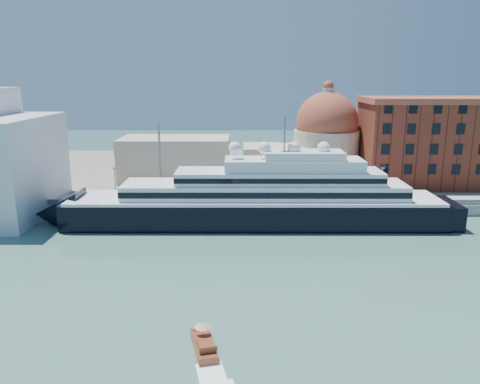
{
  "coord_description": "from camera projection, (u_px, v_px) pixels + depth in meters",
  "views": [
    {
      "loc": [
        -1.56,
        -71.48,
        30.51
      ],
      "look_at": [
        -1.81,
        18.0,
        8.3
      ],
      "focal_mm": 35.0,
      "sensor_mm": 36.0,
      "label": 1
    }
  ],
  "objects": [
    {
      "name": "ground",
      "position": [
        251.0,
        267.0,
        76.72
      ],
      "size": [
        400.0,
        400.0,
        0.0
      ],
      "primitive_type": "plane",
      "color": "#355B52",
      "rests_on": "ground"
    },
    {
      "name": "quay",
      "position": [
        248.0,
        205.0,
        109.42
      ],
      "size": [
        180.0,
        10.0,
        2.5
      ],
      "primitive_type": "cube",
      "color": "gray",
      "rests_on": "ground"
    },
    {
      "name": "land",
      "position": [
        246.0,
        171.0,
        149.27
      ],
      "size": [
        260.0,
        72.0,
        2.0
      ],
      "primitive_type": "cube",
      "color": "slate",
      "rests_on": "ground"
    },
    {
      "name": "quay_fence",
      "position": [
        248.0,
        202.0,
        104.61
      ],
      "size": [
        180.0,
        0.1,
        1.2
      ],
      "primitive_type": "cube",
      "color": "slate",
      "rests_on": "quay"
    },
    {
      "name": "superyacht",
      "position": [
        243.0,
        204.0,
        97.94
      ],
      "size": [
        88.54,
        12.27,
        26.46
      ],
      "color": "black",
      "rests_on": "ground"
    },
    {
      "name": "service_barge",
      "position": [
        100.0,
        222.0,
        98.56
      ],
      "size": [
        11.56,
        4.98,
        2.52
      ],
      "rotation": [
        0.0,
        0.0,
        -0.11
      ],
      "color": "white",
      "rests_on": "ground"
    },
    {
      "name": "water_taxi",
      "position": [
        204.0,
        344.0,
        53.39
      ],
      "size": [
        3.74,
        6.95,
        3.14
      ],
      "rotation": [
        0.0,
        0.0,
        0.25
      ],
      "color": "maroon",
      "rests_on": "ground"
    },
    {
      "name": "warehouse",
      "position": [
        443.0,
        141.0,
        123.73
      ],
      "size": [
        43.0,
        19.0,
        23.25
      ],
      "color": "maroon",
      "rests_on": "land"
    },
    {
      "name": "church",
      "position": [
        270.0,
        149.0,
        130.1
      ],
      "size": [
        66.0,
        18.0,
        25.5
      ],
      "color": "beige",
      "rests_on": "land"
    },
    {
      "name": "lamp_posts",
      "position": [
        192.0,
        170.0,
        105.7
      ],
      "size": [
        120.8,
        2.4,
        18.0
      ],
      "color": "slate",
      "rests_on": "quay"
    }
  ]
}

